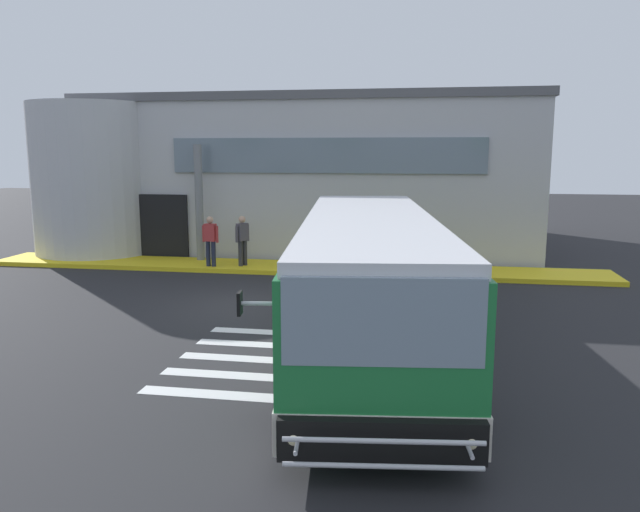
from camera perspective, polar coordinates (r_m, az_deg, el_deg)
name	(u,v)px	position (r m, az deg, el deg)	size (l,w,h in m)	color
ground_plane	(251,304)	(16.38, -6.37, -4.45)	(80.00, 90.00, 0.02)	#232326
bay_paint_stripes	(292,361)	(11.99, -2.62, -9.65)	(4.40, 3.96, 0.01)	silver
terminal_building	(308,173)	(27.29, -1.15, 7.63)	(18.68, 13.80, 6.00)	#B7B7BC
boarding_curb	(290,268)	(20.90, -2.78, -1.07)	(20.88, 2.00, 0.15)	yellow
entry_support_column	(199,203)	(22.15, -11.06, 4.83)	(0.28, 0.28, 4.03)	slate
bus_main_foreground	(368,282)	(12.59, 4.48, -2.44)	(3.88, 11.61, 2.70)	#1E7238
passenger_near_column	(211,238)	(20.91, -10.01, 1.68)	(0.58, 0.42, 1.68)	#1E2338
passenger_by_doorway	(242,238)	(20.86, -7.15, 1.64)	(0.38, 0.52, 1.68)	#2D2D33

